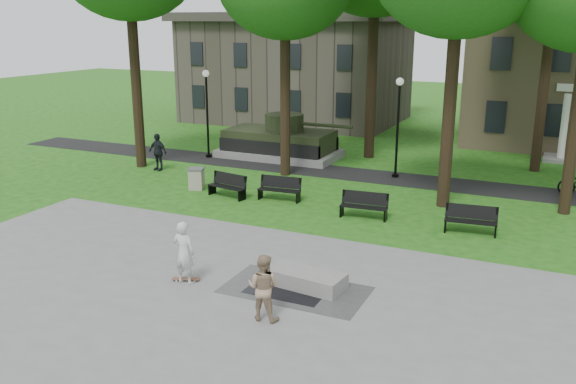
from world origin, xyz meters
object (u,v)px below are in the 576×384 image
at_px(park_bench_0, 228,185).
at_px(friend_watching, 263,287).
at_px(trash_bin, 196,179).
at_px(concrete_block, 306,279).
at_px(skateboarder, 184,253).

bearing_deg(park_bench_0, friend_watching, -43.71).
height_order(friend_watching, trash_bin, friend_watching).
relative_size(friend_watching, trash_bin, 1.80).
bearing_deg(concrete_block, trash_bin, 138.68).
xyz_separation_m(skateboarder, trash_bin, (-5.29, 8.73, -0.46)).
bearing_deg(park_bench_0, concrete_block, -35.11).
distance_m(concrete_block, park_bench_0, 9.66).
relative_size(skateboarder, park_bench_0, 1.00).
xyz_separation_m(friend_watching, park_bench_0, (-6.43, 9.26, -0.36)).
height_order(concrete_block, friend_watching, friend_watching).
relative_size(concrete_block, trash_bin, 2.29).
height_order(skateboarder, park_bench_0, skateboarder).
height_order(friend_watching, park_bench_0, friend_watching).
bearing_deg(skateboarder, park_bench_0, -67.39).
xyz_separation_m(skateboarder, park_bench_0, (-3.41, 8.27, -0.42)).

